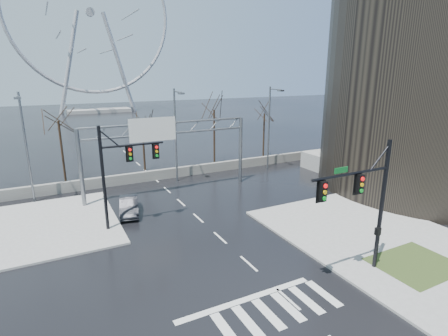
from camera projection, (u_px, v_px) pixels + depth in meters
ground at (249, 264)px, 21.89m from camera, size 260.00×260.00×0.00m
sidewalk_right_ext at (342, 221)px, 28.02m from camera, size 12.00×10.00×0.15m
sidewalk_far at (49, 225)px, 27.27m from camera, size 10.00×12.00×0.15m
grass_strip at (415, 264)px, 21.56m from camera, size 5.00×4.00×0.02m
tower_podium at (423, 165)px, 41.34m from camera, size 22.00×18.00×2.00m
barrier_wall at (155, 175)px, 38.87m from camera, size 52.00×0.50×1.10m
signal_mast_near at (367, 197)px, 19.43m from camera, size 5.52×0.41×8.00m
signal_mast_far at (119, 167)px, 25.69m from camera, size 4.72×0.41×8.00m
sign_gantry at (165, 142)px, 33.17m from camera, size 16.36×0.40×7.60m
streetlight_left at (25, 140)px, 30.57m from camera, size 0.50×2.55×10.00m
streetlight_mid at (176, 128)px, 36.78m from camera, size 0.50×2.55×10.00m
streetlight_right at (271, 121)px, 42.10m from camera, size 0.50×2.55×10.00m
tree_left at (59, 128)px, 36.45m from camera, size 3.75×3.75×7.50m
tree_center at (142, 128)px, 41.51m from camera, size 3.25×3.25×6.50m
tree_right at (214, 116)px, 44.37m from camera, size 3.90×3.90×7.80m
tree_far_right at (264, 118)px, 48.56m from camera, size 3.40×3.40×6.80m
ferris_wheel at (91, 19)px, 98.57m from camera, size 45.00×6.00×50.91m
car at (129, 206)px, 29.48m from camera, size 2.36×4.51×1.41m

